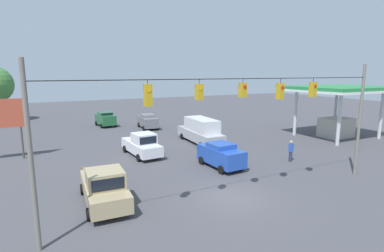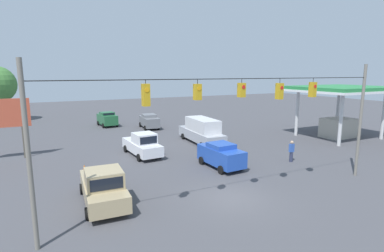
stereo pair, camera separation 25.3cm
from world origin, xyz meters
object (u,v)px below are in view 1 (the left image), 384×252
traffic_cone_nearest (99,199)px  gas_station (338,100)px  sedan_green_withflow_deep (105,119)px  traffic_cone_third (84,169)px  traffic_cone_second (91,181)px  pedestrian (291,151)px  pickup_truck_tan_parked_shoulder (104,187)px  overhead_signal_span (242,115)px  pickup_truck_white_withflow_mid (142,145)px  box_truck_silver_oncoming_far (201,131)px  sedan_blue_crossing_near (221,155)px  sedan_grey_oncoming_deep (148,121)px

traffic_cone_nearest → gas_station: bearing=-167.8°
sedan_green_withflow_deep → gas_station: gas_station is taller
traffic_cone_third → traffic_cone_second: bearing=91.4°
sedan_green_withflow_deep → pedestrian: bearing=113.1°
pickup_truck_tan_parked_shoulder → sedan_green_withflow_deep: bearing=-101.5°
sedan_green_withflow_deep → traffic_cone_nearest: (5.49, 25.33, -0.69)m
traffic_cone_nearest → traffic_cone_third: 5.89m
overhead_signal_span → pickup_truck_white_withflow_mid: overhead_signal_span is taller
traffic_cone_nearest → traffic_cone_second: bearing=-91.3°
box_truck_silver_oncoming_far → pickup_truck_tan_parked_shoulder: (12.04, 10.58, -0.34)m
overhead_signal_span → box_truck_silver_oncoming_far: 15.32m
sedan_blue_crossing_near → traffic_cone_third: bearing=-18.8°
box_truck_silver_oncoming_far → sedan_green_withflow_deep: bearing=-65.2°
box_truck_silver_oncoming_far → traffic_cone_third: bearing=20.4°
traffic_cone_nearest → gas_station: gas_station is taller
pickup_truck_white_withflow_mid → gas_station: 22.76m
box_truck_silver_oncoming_far → traffic_cone_nearest: bearing=40.3°
sedan_blue_crossing_near → pickup_truck_white_withflow_mid: bearing=-53.6°
traffic_cone_second → sedan_green_withflow_deep: bearing=-103.7°
sedan_grey_oncoming_deep → traffic_cone_nearest: bearing=64.3°
overhead_signal_span → pickup_truck_tan_parked_shoulder: overhead_signal_span is taller
sedan_green_withflow_deep → sedan_grey_oncoming_deep: sedan_green_withflow_deep is taller
overhead_signal_span → sedan_grey_oncoming_deep: overhead_signal_span is taller
box_truck_silver_oncoming_far → gas_station: bearing=163.7°
sedan_grey_oncoming_deep → box_truck_silver_oncoming_far: 10.87m
sedan_grey_oncoming_deep → traffic_cone_second: sedan_grey_oncoming_deep is taller
traffic_cone_second → gas_station: size_ratio=0.06×
box_truck_silver_oncoming_far → pickup_truck_tan_parked_shoulder: 16.03m
pickup_truck_white_withflow_mid → gas_station: gas_station is taller
overhead_signal_span → sedan_green_withflow_deep: bearing=-86.6°
traffic_cone_second → pedestrian: pedestrian is taller
traffic_cone_second → gas_station: (-27.63, -2.91, 3.90)m
pickup_truck_tan_parked_shoulder → overhead_signal_span: bearing=154.1°
gas_station → box_truck_silver_oncoming_far: bearing=-16.3°
box_truck_silver_oncoming_far → pickup_truck_tan_parked_shoulder: size_ratio=1.31×
sedan_grey_oncoming_deep → gas_station: 23.38m
sedan_blue_crossing_near → traffic_cone_third: 10.34m
pickup_truck_tan_parked_shoulder → traffic_cone_nearest: size_ratio=8.61×
pickup_truck_tan_parked_shoulder → gas_station: (-27.39, -6.09, 3.25)m
gas_station → sedan_green_withflow_deep: bearing=-41.0°
pickup_truck_tan_parked_shoulder → traffic_cone_second: 3.26m
sedan_grey_oncoming_deep → pedestrian: 20.73m
overhead_signal_span → sedan_blue_crossing_near: overhead_signal_span is taller
sedan_green_withflow_deep → traffic_cone_nearest: sedan_green_withflow_deep is taller
sedan_grey_oncoming_deep → pedestrian: bearing=105.7°
sedan_green_withflow_deep → pedestrian: (-10.30, 24.16, -0.11)m
traffic_cone_third → pedestrian: pedestrian is taller
pickup_truck_tan_parked_shoulder → traffic_cone_third: (0.31, -5.98, -0.65)m
sedan_green_withflow_deep → box_truck_silver_oncoming_far: box_truck_silver_oncoming_far is taller
pickup_truck_tan_parked_shoulder → gas_station: size_ratio=0.55×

